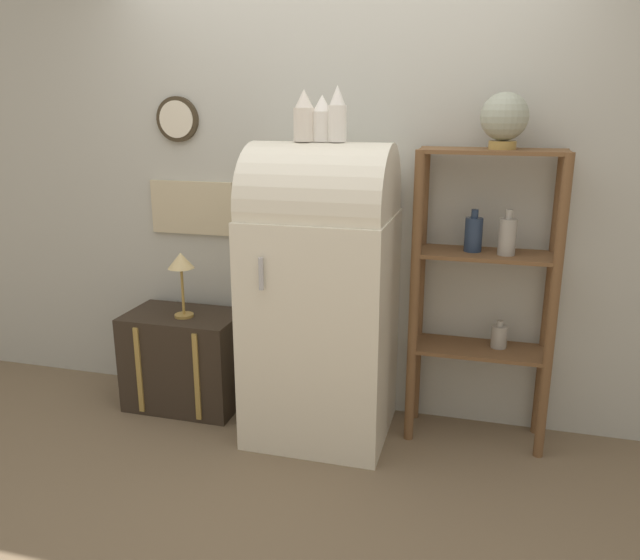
# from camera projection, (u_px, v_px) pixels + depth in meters

# --- Properties ---
(ground_plane) EXTENTS (12.00, 12.00, 0.00)m
(ground_plane) POSITION_uv_depth(u_px,v_px,m) (310.00, 448.00, 3.32)
(ground_plane) COLOR #7A664C
(wall_back) EXTENTS (7.00, 0.09, 2.70)m
(wall_back) POSITION_uv_depth(u_px,v_px,m) (337.00, 182.00, 3.49)
(wall_back) COLOR #B7B7AD
(wall_back) RESTS_ON ground_plane
(refrigerator) EXTENTS (0.74, 0.70, 1.59)m
(refrigerator) POSITION_uv_depth(u_px,v_px,m) (321.00, 289.00, 3.30)
(refrigerator) COLOR silver
(refrigerator) RESTS_ON ground_plane
(suitcase_trunk) EXTENTS (0.67, 0.43, 0.58)m
(suitcase_trunk) POSITION_uv_depth(u_px,v_px,m) (185.00, 360.00, 3.75)
(suitcase_trunk) COLOR #33281E
(suitcase_trunk) RESTS_ON ground_plane
(shelf_unit) EXTENTS (0.73, 0.31, 1.56)m
(shelf_unit) POSITION_uv_depth(u_px,v_px,m) (484.00, 278.00, 3.22)
(shelf_unit) COLOR brown
(shelf_unit) RESTS_ON ground_plane
(globe) EXTENTS (0.23, 0.23, 0.27)m
(globe) POSITION_uv_depth(u_px,v_px,m) (504.00, 118.00, 2.98)
(globe) COLOR #AD8942
(globe) RESTS_ON shelf_unit
(vase_left) EXTENTS (0.11, 0.11, 0.25)m
(vase_left) POSITION_uv_depth(u_px,v_px,m) (304.00, 117.00, 3.07)
(vase_left) COLOR silver
(vase_left) RESTS_ON refrigerator
(vase_center) EXTENTS (0.11, 0.11, 0.22)m
(vase_center) POSITION_uv_depth(u_px,v_px,m) (322.00, 120.00, 3.08)
(vase_center) COLOR white
(vase_center) RESTS_ON refrigerator
(vase_right) EXTENTS (0.09, 0.09, 0.27)m
(vase_right) POSITION_uv_depth(u_px,v_px,m) (337.00, 116.00, 3.03)
(vase_right) COLOR white
(vase_right) RESTS_ON refrigerator
(desk_lamp) EXTENTS (0.15, 0.15, 0.38)m
(desk_lamp) POSITION_uv_depth(u_px,v_px,m) (181.00, 266.00, 3.54)
(desk_lamp) COLOR #AD8942
(desk_lamp) RESTS_ON suitcase_trunk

